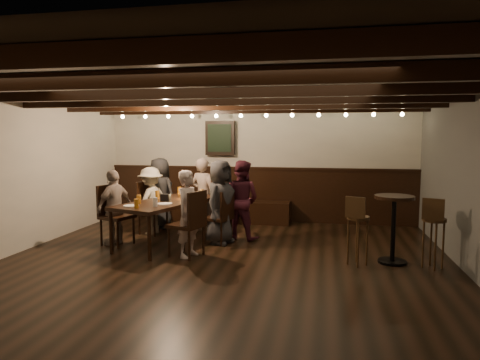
% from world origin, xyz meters
% --- Properties ---
extents(room, '(7.00, 7.00, 7.00)m').
position_xyz_m(room, '(-0.29, 2.21, 1.07)').
color(room, black).
rests_on(room, ground).
extents(dining_table, '(1.41, 2.11, 0.72)m').
position_xyz_m(dining_table, '(-1.17, 1.23, 0.67)').
color(dining_table, black).
rests_on(dining_table, floor).
extents(chair_left_near, '(0.55, 0.55, 0.96)m').
position_xyz_m(chair_left_near, '(-1.72, 1.87, 0.29)').
color(chair_left_near, black).
rests_on(chair_left_near, floor).
extents(chair_left_far, '(0.57, 0.57, 0.99)m').
position_xyz_m(chair_left_far, '(-1.99, 1.02, 0.30)').
color(chair_left_far, black).
rests_on(chair_left_far, floor).
extents(chair_right_near, '(0.51, 0.51, 0.89)m').
position_xyz_m(chair_right_near, '(-0.35, 1.44, 0.27)').
color(chair_right_near, black).
rests_on(chair_right_near, floor).
extents(chair_right_far, '(0.57, 0.57, 0.99)m').
position_xyz_m(chair_right_far, '(-0.62, 0.58, 0.30)').
color(chair_right_far, black).
rests_on(chair_right_far, floor).
extents(person_bench_left, '(0.77, 0.62, 1.38)m').
position_xyz_m(person_bench_left, '(-1.75, 2.36, 0.69)').
color(person_bench_left, black).
rests_on(person_bench_left, floor).
extents(person_bench_centre, '(0.58, 0.47, 1.39)m').
position_xyz_m(person_bench_centre, '(-0.85, 2.23, 0.69)').
color(person_bench_centre, gray).
rests_on(person_bench_centre, floor).
extents(person_bench_right, '(0.80, 0.70, 1.38)m').
position_xyz_m(person_bench_right, '(-0.04, 1.81, 0.69)').
color(person_bench_right, '#4C1A28').
rests_on(person_bench_right, floor).
extents(person_left_near, '(0.68, 0.90, 1.23)m').
position_xyz_m(person_left_near, '(-1.74, 1.88, 0.61)').
color(person_left_near, '#AEA793').
rests_on(person_left_near, floor).
extents(person_left_far, '(0.51, 0.79, 1.25)m').
position_xyz_m(person_left_far, '(-2.02, 1.03, 0.62)').
color(person_left_far, gray).
rests_on(person_left_far, floor).
extents(person_right_near, '(0.63, 0.79, 1.40)m').
position_xyz_m(person_right_near, '(-0.32, 1.43, 0.70)').
color(person_right_near, '#2C2B2E').
rests_on(person_right_near, floor).
extents(person_right_far, '(0.44, 0.55, 1.30)m').
position_xyz_m(person_right_far, '(-0.59, 0.57, 0.65)').
color(person_right_far, '#BDA6A0').
rests_on(person_right_far, floor).
extents(pint_a, '(0.07, 0.07, 0.14)m').
position_xyz_m(pint_a, '(-1.22, 1.98, 0.79)').
color(pint_a, '#BF7219').
rests_on(pint_a, dining_table).
extents(pint_b, '(0.07, 0.07, 0.14)m').
position_xyz_m(pint_b, '(-0.73, 1.77, 0.79)').
color(pint_b, '#BF7219').
rests_on(pint_b, dining_table).
extents(pint_c, '(0.07, 0.07, 0.14)m').
position_xyz_m(pint_c, '(-1.42, 1.41, 0.79)').
color(pint_c, '#BF7219').
rests_on(pint_c, dining_table).
extents(pint_d, '(0.07, 0.07, 0.14)m').
position_xyz_m(pint_d, '(-0.82, 1.33, 0.79)').
color(pint_d, silver).
rests_on(pint_d, dining_table).
extents(pint_e, '(0.07, 0.07, 0.14)m').
position_xyz_m(pint_e, '(-1.51, 0.87, 0.79)').
color(pint_e, '#BF7219').
rests_on(pint_e, dining_table).
extents(pint_f, '(0.07, 0.07, 0.14)m').
position_xyz_m(pint_f, '(-1.14, 0.64, 0.79)').
color(pint_f, silver).
rests_on(pint_f, dining_table).
extents(pint_g, '(0.07, 0.07, 0.14)m').
position_xyz_m(pint_g, '(-1.36, 0.45, 0.79)').
color(pint_g, '#BF7219').
rests_on(pint_g, dining_table).
extents(plate_near, '(0.24, 0.24, 0.01)m').
position_xyz_m(plate_near, '(-1.52, 0.61, 0.73)').
color(plate_near, white).
rests_on(plate_near, dining_table).
extents(plate_far, '(0.24, 0.24, 0.01)m').
position_xyz_m(plate_far, '(-1.09, 0.89, 0.73)').
color(plate_far, white).
rests_on(plate_far, dining_table).
extents(condiment_caddy, '(0.15, 0.10, 0.12)m').
position_xyz_m(condiment_caddy, '(-1.18, 1.18, 0.78)').
color(condiment_caddy, black).
rests_on(condiment_caddy, dining_table).
extents(candle, '(0.05, 0.05, 0.05)m').
position_xyz_m(candle, '(-0.96, 1.48, 0.75)').
color(candle, beige).
rests_on(candle, dining_table).
extents(high_top_table, '(0.54, 0.54, 0.97)m').
position_xyz_m(high_top_table, '(2.35, 0.82, 0.63)').
color(high_top_table, black).
rests_on(high_top_table, floor).
extents(bar_stool_left, '(0.34, 0.35, 0.98)m').
position_xyz_m(bar_stool_left, '(1.85, 0.62, 0.36)').
color(bar_stool_left, '#31200F').
rests_on(bar_stool_left, floor).
extents(bar_stool_right, '(0.34, 0.35, 0.98)m').
position_xyz_m(bar_stool_right, '(2.85, 0.67, 0.36)').
color(bar_stool_right, '#31200F').
rests_on(bar_stool_right, floor).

